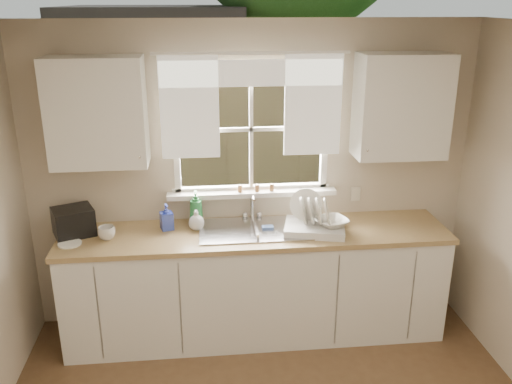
{
  "coord_description": "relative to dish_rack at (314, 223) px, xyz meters",
  "views": [
    {
      "loc": [
        -0.4,
        -2.19,
        2.64
      ],
      "look_at": [
        0.0,
        1.65,
        1.25
      ],
      "focal_mm": 38.0,
      "sensor_mm": 36.0,
      "label": 1
    }
  ],
  "objects": [
    {
      "name": "room_walls",
      "position": [
        -0.46,
        -1.7,
        0.26
      ],
      "size": [
        3.62,
        4.02,
        2.5
      ],
      "color": "beige",
      "rests_on": "ground"
    },
    {
      "name": "ceiling",
      "position": [
        -0.46,
        -1.64,
        1.52
      ],
      "size": [
        3.6,
        4.0,
        0.02
      ],
      "primitive_type": "cube",
      "color": "silver",
      "rests_on": "room_walls"
    },
    {
      "name": "window",
      "position": [
        -0.46,
        0.36,
        0.51
      ],
      "size": [
        1.38,
        0.16,
        1.06
      ],
      "color": "white",
      "rests_on": "room_walls"
    },
    {
      "name": "curtains",
      "position": [
        -0.46,
        0.31,
        0.95
      ],
      "size": [
        1.5,
        0.03,
        0.81
      ],
      "color": "white",
      "rests_on": "room_walls"
    },
    {
      "name": "base_cabinets",
      "position": [
        -0.46,
        0.04,
        -0.54
      ],
      "size": [
        3.0,
        0.62,
        0.87
      ],
      "primitive_type": "cube",
      "color": "silver",
      "rests_on": "ground"
    },
    {
      "name": "countertop",
      "position": [
        -0.46,
        0.04,
        -0.09
      ],
      "size": [
        3.04,
        0.65,
        0.04
      ],
      "primitive_type": "cube",
      "color": "#A58552",
      "rests_on": "base_cabinets"
    },
    {
      "name": "upper_cabinet_left",
      "position": [
        -1.61,
        0.19,
        0.87
      ],
      "size": [
        0.7,
        0.33,
        0.8
      ],
      "primitive_type": "cube",
      "color": "silver",
      "rests_on": "room_walls"
    },
    {
      "name": "upper_cabinet_right",
      "position": [
        0.69,
        0.19,
        0.87
      ],
      "size": [
        0.7,
        0.33,
        0.8
      ],
      "primitive_type": "cube",
      "color": "silver",
      "rests_on": "room_walls"
    },
    {
      "name": "wall_outlet",
      "position": [
        0.42,
        0.35,
        0.1
      ],
      "size": [
        0.08,
        0.01,
        0.12
      ],
      "primitive_type": "cube",
      "color": "beige",
      "rests_on": "room_walls"
    },
    {
      "name": "sill_jars",
      "position": [
        -0.42,
        0.3,
        0.2
      ],
      "size": [
        0.3,
        0.04,
        0.06
      ],
      "color": "brown",
      "rests_on": "window"
    },
    {
      "name": "sink",
      "position": [
        -0.46,
        0.07,
        -0.14
      ],
      "size": [
        0.88,
        0.52,
        0.4
      ],
      "color": "#B7B7BC",
      "rests_on": "countertop"
    },
    {
      "name": "dish_rack",
      "position": [
        0.0,
        0.0,
        0.0
      ],
      "size": [
        0.53,
        0.44,
        0.31
      ],
      "color": "silver",
      "rests_on": "countertop"
    },
    {
      "name": "bowl",
      "position": [
        0.13,
        -0.05,
        0.02
      ],
      "size": [
        0.3,
        0.3,
        0.06
      ],
      "primitive_type": "imported",
      "rotation": [
        0.0,
        0.0,
        0.32
      ],
      "color": "silver",
      "rests_on": "dish_rack"
    },
    {
      "name": "soap_bottle_a",
      "position": [
        -0.92,
        0.23,
        0.07
      ],
      "size": [
        0.11,
        0.11,
        0.29
      ],
      "primitive_type": "imported",
      "rotation": [
        0.0,
        0.0,
        0.02
      ],
      "color": "#297D3E",
      "rests_on": "countertop"
    },
    {
      "name": "soap_bottle_b",
      "position": [
        -1.15,
        0.16,
        0.04
      ],
      "size": [
        0.12,
        0.12,
        0.21
      ],
      "primitive_type": "imported",
      "rotation": [
        0.0,
        0.0,
        0.28
      ],
      "color": "#3247BC",
      "rests_on": "countertop"
    },
    {
      "name": "soap_bottle_c",
      "position": [
        -0.92,
        0.14,
        0.01
      ],
      "size": [
        0.15,
        0.15,
        0.16
      ],
      "primitive_type": "imported",
      "rotation": [
        0.0,
        0.0,
        -0.17
      ],
      "color": "#BFB89D",
      "rests_on": "countertop"
    },
    {
      "name": "saucer",
      "position": [
        -1.86,
        -0.05,
        -0.06
      ],
      "size": [
        0.17,
        0.17,
        0.01
      ],
      "primitive_type": "cylinder",
      "color": "white",
      "rests_on": "countertop"
    },
    {
      "name": "cup",
      "position": [
        -1.59,
        0.01,
        -0.02
      ],
      "size": [
        0.16,
        0.16,
        0.1
      ],
      "primitive_type": "imported",
      "rotation": [
        0.0,
        0.0,
        0.23
      ],
      "color": "beige",
      "rests_on": "countertop"
    },
    {
      "name": "black_appliance",
      "position": [
        -1.86,
        0.14,
        0.04
      ],
      "size": [
        0.37,
        0.35,
        0.21
      ],
      "primitive_type": "cube",
      "rotation": [
        0.0,
        0.0,
        0.4
      ],
      "color": "black",
      "rests_on": "countertop"
    }
  ]
}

